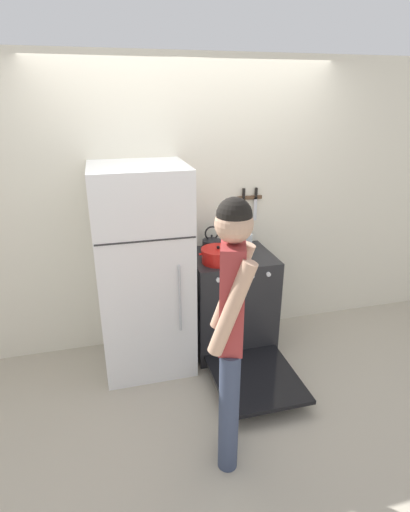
# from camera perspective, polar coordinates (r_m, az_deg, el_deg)

# --- Properties ---
(ground_plane) EXTENTS (14.00, 14.00, 0.00)m
(ground_plane) POSITION_cam_1_polar(r_m,az_deg,el_deg) (4.11, -1.85, -10.72)
(ground_plane) COLOR #B2A893
(wall_back) EXTENTS (10.00, 0.06, 2.55)m
(wall_back) POSITION_cam_1_polar(r_m,az_deg,el_deg) (3.62, -2.20, 6.79)
(wall_back) COLOR silver
(wall_back) RESTS_ON ground_plane
(refrigerator) EXTENTS (0.74, 0.71, 1.74)m
(refrigerator) POSITION_cam_1_polar(r_m,az_deg,el_deg) (3.34, -8.73, -2.16)
(refrigerator) COLOR white
(refrigerator) RESTS_ON ground_plane
(stove_range) EXTENTS (0.72, 1.34, 0.92)m
(stove_range) POSITION_cam_1_polar(r_m,az_deg,el_deg) (3.67, 3.87, -6.86)
(stove_range) COLOR #232326
(stove_range) RESTS_ON ground_plane
(dutch_oven_pot) EXTENTS (0.33, 0.29, 0.15)m
(dutch_oven_pot) POSITION_cam_1_polar(r_m,az_deg,el_deg) (3.33, 1.89, 0.09)
(dutch_oven_pot) COLOR red
(dutch_oven_pot) RESTS_ON stove_range
(tea_kettle) EXTENTS (0.21, 0.17, 0.24)m
(tea_kettle) POSITION_cam_1_polar(r_m,az_deg,el_deg) (3.54, 0.98, 1.73)
(tea_kettle) COLOR black
(tea_kettle) RESTS_ON stove_range
(utensil_jar) EXTENTS (0.10, 0.10, 0.21)m
(utensil_jar) POSITION_cam_1_polar(r_m,az_deg,el_deg) (3.65, 5.95, 2.14)
(utensil_jar) COLOR silver
(utensil_jar) RESTS_ON stove_range
(person) EXTENTS (0.35, 0.41, 1.74)m
(person) POSITION_cam_1_polar(r_m,az_deg,el_deg) (2.33, 3.75, -9.83)
(person) COLOR #38425B
(person) RESTS_ON ground_plane
(wall_knife_strip) EXTENTS (0.24, 0.03, 0.31)m
(wall_knife_strip) POSITION_cam_1_polar(r_m,az_deg,el_deg) (3.72, 6.41, 8.21)
(wall_knife_strip) COLOR brown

